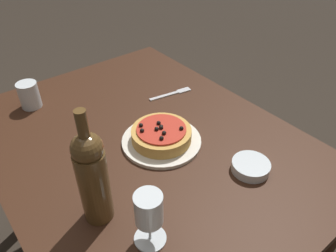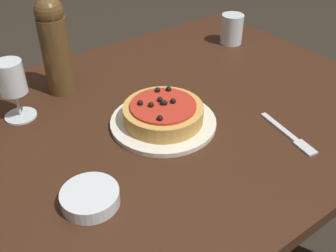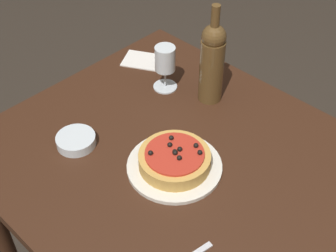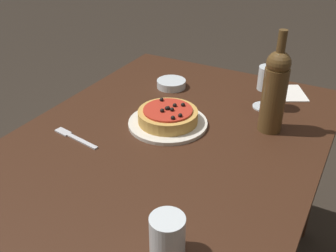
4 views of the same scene
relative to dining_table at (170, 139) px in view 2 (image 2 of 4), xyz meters
The scene contains 8 objects.
dining_table is the anchor object (origin of this frame).
dinner_plate 0.12m from the dining_table, 37.33° to the left, with size 0.26×0.26×0.01m.
pizza 0.14m from the dining_table, 37.20° to the left, with size 0.20×0.20×0.06m.
wine_glass 0.43m from the dining_table, 32.44° to the right, with size 0.08×0.08×0.15m.
wine_bottle 0.40m from the dining_table, 55.66° to the right, with size 0.08×0.08×0.33m.
water_cup 0.50m from the dining_table, 152.78° to the right, with size 0.08×0.08×0.10m.
side_bowl 0.37m from the dining_table, 27.85° to the left, with size 0.11×0.11×0.03m.
fork 0.32m from the dining_table, 122.13° to the left, with size 0.05×0.18×0.00m.
Camera 2 is at (0.51, 0.68, 1.29)m, focal length 42.00 mm.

